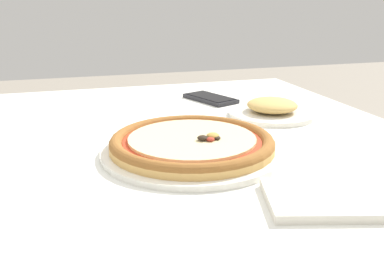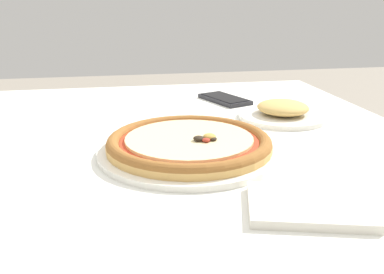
{
  "view_description": "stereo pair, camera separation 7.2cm",
  "coord_description": "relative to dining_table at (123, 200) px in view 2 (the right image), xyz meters",
  "views": [
    {
      "loc": [
        -0.08,
        -0.67,
        0.99
      ],
      "look_at": [
        0.12,
        -0.01,
        0.76
      ],
      "focal_mm": 40.0,
      "sensor_mm": 36.0,
      "label": 1
    },
    {
      "loc": [
        -0.0,
        -0.68,
        0.99
      ],
      "look_at": [
        0.12,
        -0.01,
        0.76
      ],
      "focal_mm": 40.0,
      "sensor_mm": 36.0,
      "label": 2
    }
  ],
  "objects": [
    {
      "name": "cell_phone",
      "position": [
        0.28,
        0.36,
        0.09
      ],
      "size": [
        0.12,
        0.16,
        0.01
      ],
      "color": "#232328",
      "rests_on": "dining_table"
    },
    {
      "name": "side_plate",
      "position": [
        0.36,
        0.17,
        0.1
      ],
      "size": [
        0.19,
        0.19,
        0.04
      ],
      "color": "white",
      "rests_on": "dining_table"
    },
    {
      "name": "dining_table",
      "position": [
        0.0,
        0.0,
        0.0
      ],
      "size": [
        1.17,
        1.19,
        0.73
      ],
      "color": "brown",
      "rests_on": "ground_plane"
    },
    {
      "name": "napkin_folded",
      "position": [
        0.23,
        -0.23,
        0.09
      ],
      "size": [
        0.17,
        0.15,
        0.01
      ],
      "color": "silver",
      "rests_on": "dining_table"
    },
    {
      "name": "pizza_plate",
      "position": [
        0.12,
        -0.01,
        0.1
      ],
      "size": [
        0.31,
        0.31,
        0.04
      ],
      "color": "white",
      "rests_on": "dining_table"
    }
  ]
}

